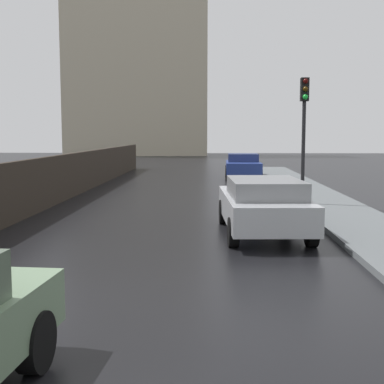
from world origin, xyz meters
name	(u,v)px	position (x,y,z in m)	size (l,w,h in m)	color
ground	(128,308)	(0.00, 0.00, 0.00)	(120.00, 120.00, 0.00)	black
car_silver_mid_road	(263,204)	(2.42, 5.59, 0.75)	(2.10, 4.66, 1.38)	#B2B5BA
car_blue_far_ahead	(243,166)	(2.84, 21.58, 0.72)	(1.96, 3.91, 1.37)	navy
traffic_light	(304,117)	(4.17, 10.36, 3.00)	(0.26, 0.39, 4.11)	black
distant_tower	(135,41)	(-7.55, 53.35, 12.71)	(16.28, 7.84, 25.42)	#B2A88E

